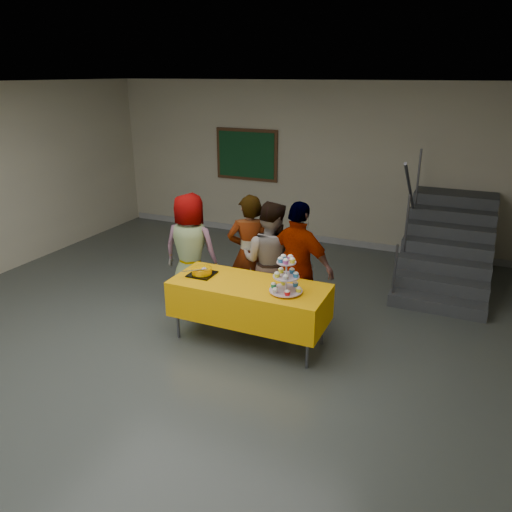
# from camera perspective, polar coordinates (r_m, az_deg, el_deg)

# --- Properties ---
(room_shell) EXTENTS (10.00, 10.04, 3.02)m
(room_shell) POSITION_cam_1_polar(r_m,az_deg,el_deg) (5.08, -12.21, 8.56)
(room_shell) COLOR #4C514C
(room_shell) RESTS_ON ground
(bake_table) EXTENTS (1.88, 0.78, 0.77)m
(bake_table) POSITION_cam_1_polar(r_m,az_deg,el_deg) (6.01, -0.78, -5.03)
(bake_table) COLOR #595960
(bake_table) RESTS_ON ground
(cupcake_stand) EXTENTS (0.38, 0.38, 0.44)m
(cupcake_stand) POSITION_cam_1_polar(r_m,az_deg,el_deg) (5.61, 3.46, -2.50)
(cupcake_stand) COLOR silver
(cupcake_stand) RESTS_ON bake_table
(bear_cake) EXTENTS (0.32, 0.36, 0.12)m
(bear_cake) POSITION_cam_1_polar(r_m,az_deg,el_deg) (6.18, -6.21, -1.65)
(bear_cake) COLOR black
(bear_cake) RESTS_ON bake_table
(schoolchild_a) EXTENTS (0.84, 0.60, 1.61)m
(schoolchild_a) POSITION_cam_1_polar(r_m,az_deg,el_deg) (6.96, -7.51, 0.62)
(schoolchild_a) COLOR slate
(schoolchild_a) RESTS_ON ground
(schoolchild_b) EXTENTS (0.71, 0.61, 1.65)m
(schoolchild_b) POSITION_cam_1_polar(r_m,az_deg,el_deg) (6.70, -0.71, 0.18)
(schoolchild_b) COLOR slate
(schoolchild_b) RESTS_ON ground
(schoolchild_c) EXTENTS (0.78, 0.61, 1.61)m
(schoolchild_c) POSITION_cam_1_polar(r_m,az_deg,el_deg) (6.51, 1.59, -0.62)
(schoolchild_c) COLOR slate
(schoolchild_c) RESTS_ON ground
(schoolchild_d) EXTENTS (1.05, 0.62, 1.67)m
(schoolchild_d) POSITION_cam_1_polar(r_m,az_deg,el_deg) (6.24, 4.87, -1.29)
(schoolchild_d) COLOR slate
(schoolchild_d) RESTS_ON ground
(staircase) EXTENTS (1.30, 2.40, 2.04)m
(staircase) POSITION_cam_1_polar(r_m,az_deg,el_deg) (8.55, 21.05, 0.92)
(staircase) COLOR #424447
(staircase) RESTS_ON ground
(noticeboard) EXTENTS (1.30, 0.05, 1.00)m
(noticeboard) POSITION_cam_1_polar(r_m,az_deg,el_deg) (10.01, -1.08, 11.50)
(noticeboard) COLOR #472B16
(noticeboard) RESTS_ON ground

